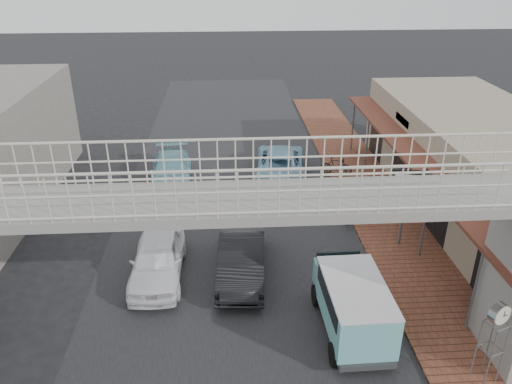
{
  "coord_description": "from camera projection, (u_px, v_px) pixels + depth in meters",
  "views": [
    {
      "loc": [
        -0.21,
        -14.4,
        10.43
      ],
      "look_at": [
        0.91,
        3.35,
        1.8
      ],
      "focal_mm": 35.0,
      "sensor_mm": 36.0,
      "label": 1
    }
  ],
  "objects": [
    {
      "name": "shophouse_row",
      "position": [
        495.0,
        174.0,
        20.82
      ],
      "size": [
        7.2,
        18.0,
        4.0
      ],
      "color": "gray",
      "rests_on": "ground"
    },
    {
      "name": "motorcycle_far",
      "position": [
        336.0,
        166.0,
        25.24
      ],
      "size": [
        1.68,
        0.9,
        0.97
      ],
      "primitive_type": "imported",
      "rotation": [
        0.0,
        0.0,
        1.28
      ],
      "color": "black",
      "rests_on": "sidewalk"
    },
    {
      "name": "sidewalk",
      "position": [
        392.0,
        230.0,
        20.53
      ],
      "size": [
        3.0,
        40.0,
        0.1
      ],
      "primitive_type": "cube",
      "color": "brown",
      "rests_on": "ground"
    },
    {
      "name": "footbridge",
      "position": [
        238.0,
        271.0,
        12.51
      ],
      "size": [
        16.4,
        2.4,
        6.34
      ],
      "color": "gray",
      "rests_on": "ground"
    },
    {
      "name": "dark_sedan",
      "position": [
        242.0,
        256.0,
        17.53
      ],
      "size": [
        1.9,
        4.64,
        1.49
      ],
      "primitive_type": "imported",
      "rotation": [
        0.0,
        0.0,
        -0.07
      ],
      "color": "black",
      "rests_on": "ground"
    },
    {
      "name": "road_strip",
      "position": [
        236.0,
        280.0,
        17.49
      ],
      "size": [
        10.0,
        60.0,
        0.01
      ],
      "primitive_type": "cube",
      "color": "black",
      "rests_on": "ground"
    },
    {
      "name": "arrow_sign",
      "position": [
        430.0,
        184.0,
        18.24
      ],
      "size": [
        1.95,
        1.27,
        3.26
      ],
      "rotation": [
        0.0,
        0.0,
        -0.18
      ],
      "color": "#59595B",
      "rests_on": "sidewalk"
    },
    {
      "name": "street_clock",
      "position": [
        499.0,
        317.0,
        12.46
      ],
      "size": [
        0.64,
        0.61,
        2.5
      ],
      "rotation": [
        0.0,
        0.0,
        0.36
      ],
      "color": "#59595B",
      "rests_on": "sidewalk"
    },
    {
      "name": "motorcycle_near",
      "position": [
        361.0,
        214.0,
        20.74
      ],
      "size": [
        1.78,
        0.98,
        0.89
      ],
      "primitive_type": "imported",
      "rotation": [
        0.0,
        0.0,
        1.82
      ],
      "color": "black",
      "rests_on": "sidewalk"
    },
    {
      "name": "angkot_curb",
      "position": [
        280.0,
        162.0,
        25.36
      ],
      "size": [
        3.05,
        5.51,
        1.46
      ],
      "primitive_type": "imported",
      "rotation": [
        0.0,
        0.0,
        3.02
      ],
      "color": "#6DA2BD",
      "rests_on": "ground"
    },
    {
      "name": "angkot_far",
      "position": [
        171.0,
        171.0,
        24.42
      ],
      "size": [
        2.22,
        4.86,
        1.38
      ],
      "primitive_type": "imported",
      "rotation": [
        0.0,
        0.0,
        0.06
      ],
      "color": "#6DAEBD",
      "rests_on": "ground"
    },
    {
      "name": "white_hatchback",
      "position": [
        158.0,
        258.0,
        17.42
      ],
      "size": [
        1.77,
        4.34,
        1.48
      ],
      "primitive_type": "imported",
      "rotation": [
        0.0,
        0.0,
        -0.01
      ],
      "color": "white",
      "rests_on": "ground"
    },
    {
      "name": "angkot_van",
      "position": [
        353.0,
        300.0,
        14.61
      ],
      "size": [
        1.83,
        3.87,
        1.88
      ],
      "rotation": [
        0.0,
        0.0,
        0.02
      ],
      "color": "black",
      "rests_on": "ground"
    },
    {
      "name": "ground",
      "position": [
        236.0,
        280.0,
        17.49
      ],
      "size": [
        120.0,
        120.0,
        0.0
      ],
      "primitive_type": "plane",
      "color": "black",
      "rests_on": "ground"
    }
  ]
}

